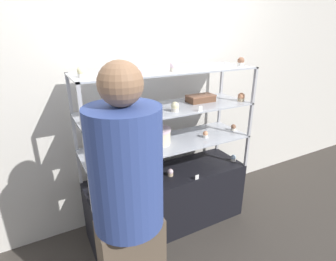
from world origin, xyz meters
TOP-DOWN VIEW (x-y plane):
  - ground_plane at (0.00, 0.00)m, footprint 20.00×20.00m
  - back_wall at (0.00, 0.37)m, footprint 8.00×0.05m
  - display_base at (0.00, 0.00)m, footprint 1.47×0.46m
  - display_riser_lower at (0.00, 0.00)m, footprint 1.47×0.46m
  - display_riser_middle at (0.00, 0.00)m, footprint 1.47×0.46m
  - display_riser_upper at (0.00, 0.00)m, footprint 1.47×0.46m
  - layer_cake_centerpiece at (-0.08, 0.02)m, footprint 0.21×0.21m
  - sheet_cake_frosted at (0.35, 0.04)m, footprint 0.25×0.14m
  - cupcake_0 at (-0.67, -0.05)m, footprint 0.05×0.05m
  - cupcake_1 at (0.00, -0.05)m, footprint 0.05×0.05m
  - cupcake_2 at (0.68, -0.09)m, footprint 0.05×0.05m
  - price_tag_0 at (0.17, -0.21)m, footprint 0.04×0.00m
  - cupcake_3 at (-0.68, -0.11)m, footprint 0.05×0.05m
  - cupcake_4 at (-0.35, -0.04)m, footprint 0.05×0.05m
  - cupcake_5 at (0.35, -0.06)m, footprint 0.05×0.05m
  - cupcake_6 at (0.69, -0.05)m, footprint 0.05×0.05m
  - price_tag_1 at (-0.40, -0.21)m, footprint 0.04×0.00m
  - cupcake_7 at (-0.67, -0.12)m, footprint 0.06×0.06m
  - cupcake_8 at (-0.33, -0.05)m, footprint 0.06×0.06m
  - cupcake_9 at (0.00, -0.12)m, footprint 0.06×0.06m
  - cupcake_10 at (0.68, -0.12)m, footprint 0.06×0.06m
  - price_tag_2 at (0.18, -0.21)m, footprint 0.04×0.00m
  - cupcake_11 at (-0.67, -0.07)m, footprint 0.06×0.06m
  - cupcake_12 at (-0.01, -0.10)m, footprint 0.06×0.06m
  - cupcake_13 at (0.67, -0.08)m, footprint 0.06×0.06m
  - price_tag_3 at (0.40, -0.21)m, footprint 0.04×0.00m
  - donut_glazed at (-0.30, -0.02)m, footprint 0.14×0.14m
  - customer_figure at (-0.61, -0.67)m, footprint 0.39×0.39m

SIDE VIEW (x-z plane):
  - ground_plane at x=0.00m, z-range 0.00..0.00m
  - display_base at x=0.00m, z-range 0.00..0.56m
  - price_tag_0 at x=0.17m, z-range 0.56..0.60m
  - cupcake_0 at x=-0.67m, z-range 0.56..0.63m
  - cupcake_1 at x=0.00m, z-range 0.56..0.63m
  - cupcake_2 at x=0.68m, z-range 0.56..0.63m
  - display_riser_lower at x=0.00m, z-range 0.70..1.01m
  - customer_figure at x=-0.61m, z-range 0.06..1.71m
  - price_tag_1 at x=-0.40m, z-range 0.87..0.91m
  - cupcake_3 at x=-0.68m, z-range 0.87..0.93m
  - cupcake_4 at x=-0.35m, z-range 0.87..0.93m
  - cupcake_5 at x=0.35m, z-range 0.87..0.93m
  - cupcake_6 at x=0.69m, z-range 0.87..0.93m
  - layer_cake_centerpiece at x=-0.08m, z-range 0.87..1.00m
  - display_riser_middle at x=0.00m, z-range 1.01..1.31m
  - price_tag_2 at x=0.18m, z-range 1.18..1.22m
  - sheet_cake_frosted at x=0.35m, z-range 1.18..1.24m
  - cupcake_7 at x=-0.67m, z-range 1.18..1.25m
  - cupcake_8 at x=-0.33m, z-range 1.18..1.25m
  - cupcake_9 at x=0.00m, z-range 1.18..1.25m
  - cupcake_10 at x=0.68m, z-range 1.18..1.25m
  - back_wall at x=0.00m, z-range 0.00..2.60m
  - display_riser_upper at x=0.00m, z-range 1.31..1.62m
  - donut_glazed at x=-0.30m, z-range 1.49..1.52m
  - price_tag_3 at x=0.40m, z-range 1.49..1.53m
  - cupcake_11 at x=-0.67m, z-range 1.48..1.56m
  - cupcake_12 at x=-0.01m, z-range 1.48..1.56m
  - cupcake_13 at x=0.67m, z-range 1.48..1.56m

